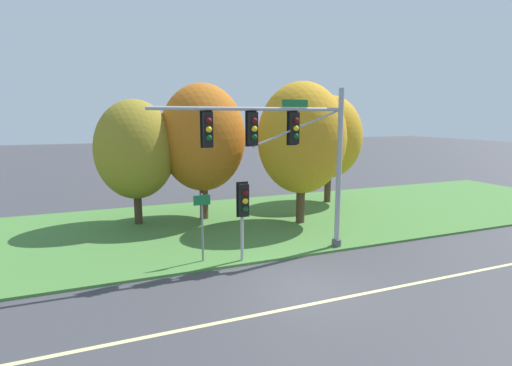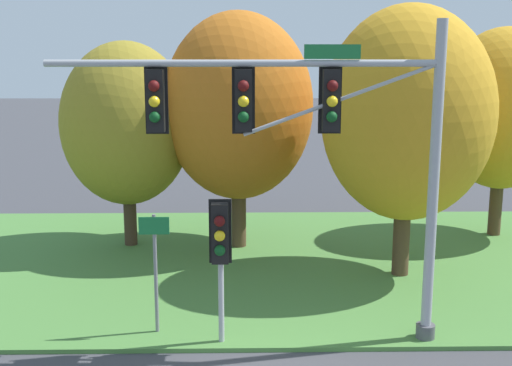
{
  "view_description": "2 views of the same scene",
  "coord_description": "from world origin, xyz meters",
  "views": [
    {
      "loc": [
        -6.19,
        -11.0,
        5.59
      ],
      "look_at": [
        -0.17,
        3.8,
        2.92
      ],
      "focal_mm": 28.0,
      "sensor_mm": 36.0,
      "label": 1
    },
    {
      "loc": [
        -0.63,
        -9.76,
        6.05
      ],
      "look_at": [
        -0.4,
        3.69,
        3.33
      ],
      "focal_mm": 45.0,
      "sensor_mm": 36.0,
      "label": 2
    }
  ],
  "objects": [
    {
      "name": "grass_verge",
      "position": [
        0.0,
        8.25,
        0.05
      ],
      "size": [
        48.0,
        11.5,
        0.1
      ],
      "primitive_type": "cube",
      "color": "#477A38",
      "rests_on": "ground"
    },
    {
      "name": "traffic_signal_mast",
      "position": [
        0.73,
        2.94,
        4.52
      ],
      "size": [
        7.93,
        0.49,
        6.62
      ],
      "color": "#9EA0A5",
      "rests_on": "grass_verge"
    },
    {
      "name": "pedestrian_signal_near_kerb",
      "position": [
        -1.14,
        2.68,
        2.33
      ],
      "size": [
        0.46,
        0.55,
        3.08
      ],
      "color": "#9EA0A5",
      "rests_on": "grass_verge"
    },
    {
      "name": "route_sign_post",
      "position": [
        -2.56,
        3.35,
        1.74
      ],
      "size": [
        0.65,
        0.08,
        2.63
      ],
      "color": "slate",
      "rests_on": "grass_verge"
    },
    {
      "name": "tree_nearest_road",
      "position": [
        -4.27,
        9.92,
        3.93
      ],
      "size": [
        4.01,
        4.01,
        6.35
      ],
      "color": "#423021",
      "rests_on": "grass_verge"
    },
    {
      "name": "tree_left_of_mast",
      "position": [
        -0.83,
        9.71,
        4.48
      ],
      "size": [
        4.53,
        4.53,
        7.23
      ],
      "color": "#4C3823",
      "rests_on": "grass_verge"
    },
    {
      "name": "tree_behind_signpost",
      "position": [
        3.63,
        6.98,
        4.49
      ],
      "size": [
        4.52,
        4.52,
        7.23
      ],
      "color": "#4C3823",
      "rests_on": "grass_verge"
    },
    {
      "name": "tree_mid_verge",
      "position": [
        7.72,
        10.87,
        4.29
      ],
      "size": [
        4.17,
        4.17,
        6.81
      ],
      "color": "#4C3823",
      "rests_on": "grass_verge"
    }
  ]
}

